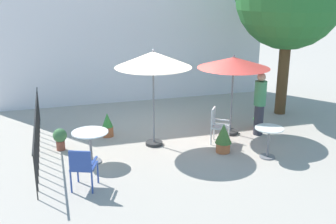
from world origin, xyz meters
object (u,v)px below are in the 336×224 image
object	(u,v)px
patio_umbrella_1	(234,64)
potted_plant_0	(60,137)
potted_plant_3	(258,115)
patio_umbrella_0	(153,60)
standing_person	(260,103)
patio_chair_1	(217,123)
potted_plant_1	(223,137)
patio_chair_0	(83,165)
cafe_table_1	(269,137)
potted_plant_2	(107,125)
cafe_table_0	(90,141)

from	to	relation	value
patio_umbrella_1	potted_plant_0	size ratio (longest dim) A/B	3.93
potted_plant_0	potted_plant_3	xyz separation A→B (m)	(5.49, 0.03, 0.07)
patio_umbrella_0	standing_person	size ratio (longest dim) A/B	1.43
patio_chair_1	potted_plant_1	size ratio (longest dim) A/B	1.26
patio_chair_0	standing_person	distance (m)	5.26
cafe_table_1	potted_plant_1	world-z (taller)	cafe_table_1
patio_chair_1	potted_plant_1	xyz separation A→B (m)	(-0.10, -0.64, -0.14)
cafe_table_1	potted_plant_3	xyz separation A→B (m)	(0.75, 1.91, -0.12)
cafe_table_1	patio_chair_0	size ratio (longest dim) A/B	0.84
patio_umbrella_0	potted_plant_1	size ratio (longest dim) A/B	3.35
patio_chair_1	potted_plant_2	world-z (taller)	patio_chair_1
patio_umbrella_1	potted_plant_0	xyz separation A→B (m)	(-4.58, 0.13, -1.64)
patio_umbrella_0	potted_plant_2	bearing A→B (deg)	137.89
cafe_table_0	patio_chair_0	xyz separation A→B (m)	(-0.29, -1.29, 0.00)
potted_plant_0	standing_person	distance (m)	5.32
cafe_table_1	potted_plant_0	xyz separation A→B (m)	(-4.74, 1.88, -0.19)
patio_umbrella_0	standing_person	world-z (taller)	patio_umbrella_0
patio_umbrella_0	potted_plant_3	size ratio (longest dim) A/B	3.40
patio_chair_1	potted_plant_3	size ratio (longest dim) A/B	1.28
potted_plant_0	standing_person	xyz separation A→B (m)	(5.28, -0.40, 0.57)
patio_umbrella_0	cafe_table_0	xyz separation A→B (m)	(-1.67, -0.64, -1.67)
potted_plant_1	cafe_table_1	bearing A→B (deg)	-33.77
cafe_table_1	potted_plant_0	distance (m)	5.10
patio_umbrella_0	potted_plant_1	xyz separation A→B (m)	(1.51, -0.95, -1.81)
patio_umbrella_1	patio_chair_1	distance (m)	1.65
cafe_table_0	patio_chair_1	world-z (taller)	patio_chair_1
potted_plant_0	potted_plant_2	distance (m)	1.42
cafe_table_0	potted_plant_1	world-z (taller)	cafe_table_0
patio_chair_0	standing_person	bearing A→B (deg)	20.70
cafe_table_1	potted_plant_1	distance (m)	1.08
potted_plant_0	potted_plant_1	world-z (taller)	potted_plant_1
patio_umbrella_0	patio_chair_1	size ratio (longest dim) A/B	2.66
potted_plant_1	potted_plant_2	world-z (taller)	potted_plant_1
potted_plant_0	potted_plant_2	bearing A→B (deg)	26.20
standing_person	patio_umbrella_1	bearing A→B (deg)	158.57
cafe_table_1	potted_plant_2	bearing A→B (deg)	144.10
patio_umbrella_1	potted_plant_1	xyz separation A→B (m)	(-0.73, -1.16, -1.58)
patio_umbrella_0	potted_plant_1	world-z (taller)	patio_umbrella_0
cafe_table_1	patio_chair_0	bearing A→B (deg)	-175.05
cafe_table_0	patio_chair_1	size ratio (longest dim) A/B	0.90
patio_umbrella_1	cafe_table_1	world-z (taller)	patio_umbrella_1
cafe_table_0	standing_person	world-z (taller)	standing_person
cafe_table_0	potted_plant_3	world-z (taller)	cafe_table_0
patio_umbrella_0	potted_plant_0	xyz separation A→B (m)	(-2.33, 0.33, -1.87)
potted_plant_3	standing_person	xyz separation A→B (m)	(-0.21, -0.43, 0.50)
cafe_table_0	cafe_table_1	size ratio (longest dim) A/B	1.11
cafe_table_1	potted_plant_1	bearing A→B (deg)	146.23
patio_umbrella_1	patio_chair_0	world-z (taller)	patio_umbrella_1
cafe_table_0	patio_chair_0	size ratio (longest dim) A/B	0.93
cafe_table_0	patio_chair_0	distance (m)	1.32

